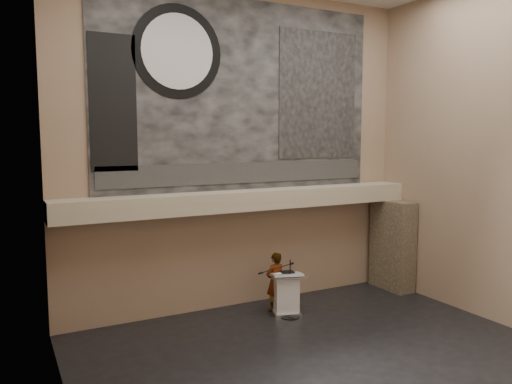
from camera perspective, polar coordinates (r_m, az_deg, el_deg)
floor at (r=11.04m, az=8.12°, el=-18.45°), size 10.00×10.00×0.00m
wall_back at (r=13.48m, az=-1.58°, el=4.78°), size 10.00×0.02×8.50m
wall_left at (r=8.17m, az=-21.23°, el=3.33°), size 0.02×8.00×8.50m
wall_right at (r=13.59m, az=25.86°, el=4.16°), size 0.02×8.00×8.50m
soffit at (r=13.22m, az=-0.80°, el=-0.91°), size 10.00×0.80×0.50m
sprinkler_left at (r=12.58m, az=-7.22°, el=-2.62°), size 0.04×0.04×0.06m
sprinkler_right at (r=14.16m, az=6.17°, el=-1.60°), size 0.04×0.04×0.06m
banner at (r=13.49m, az=-1.54°, el=10.94°), size 8.00×0.05×5.00m
banner_text_strip at (r=13.44m, az=-1.44°, el=2.21°), size 7.76×0.02×0.55m
banner_clock_rim at (r=12.89m, az=-8.96°, el=15.56°), size 2.30×0.02×2.30m
banner_clock_face at (r=12.87m, az=-8.93°, el=15.58°), size 1.84×0.02×1.84m
banner_building_print at (r=14.67m, az=7.14°, el=10.91°), size 2.60×0.02×3.60m
banner_brick_print at (r=12.32m, az=-16.02°, el=9.74°), size 1.10×0.02×3.20m
stone_pier at (r=15.77m, az=15.32°, el=-5.84°), size 0.60×1.40×2.70m
lectern at (r=13.26m, az=3.51°, el=-11.53°), size 0.89×0.74×1.14m
binder at (r=13.14m, az=3.62°, el=-9.13°), size 0.39×0.34×0.04m
papers at (r=12.99m, az=2.97°, el=-9.37°), size 0.25×0.33×0.00m
speaker_person at (r=13.42m, az=2.21°, el=-10.23°), size 0.62×0.45×1.58m
mic_stand at (r=13.17m, az=3.77°, el=-13.19°), size 1.39×0.69×1.50m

